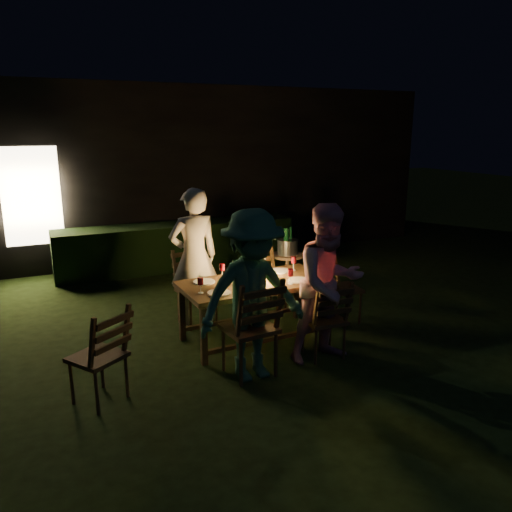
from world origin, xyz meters
name	(u,v)px	position (x,y,z in m)	size (l,w,h in m)	color
garden_envelope	(168,168)	(-0.01, 6.15, 1.58)	(40.00, 40.00, 3.20)	black
dining_table	(256,287)	(-0.53, 0.32, 0.65)	(1.76, 0.93, 0.72)	#452C17
chair_near_left	(250,344)	(-0.94, -0.48, 0.33)	(0.53, 0.57, 1.09)	#452C17
chair_near_right	(324,333)	(-0.05, -0.43, 0.28)	(0.45, 0.47, 0.93)	#452C17
chair_far_left	(196,301)	(-1.02, 1.07, 0.30)	(0.51, 0.54, 0.98)	#452C17
chair_far_right	(266,289)	(-0.02, 1.11, 0.32)	(0.53, 0.56, 1.04)	#452C17
chair_end	(341,300)	(0.70, 0.38, 0.29)	(0.50, 0.47, 0.96)	#452C17
chair_spare	(100,372)	(-2.39, -0.39, 0.29)	(0.61, 0.62, 0.96)	#452C17
person_house_side	(194,257)	(-1.02, 1.12, 0.87)	(0.63, 0.42, 1.74)	beige
person_opp_right	(329,284)	(-0.04, -0.48, 0.85)	(0.83, 0.64, 1.70)	pink
person_opp_left	(252,296)	(-0.94, -0.52, 0.85)	(1.10, 0.63, 1.71)	#387152
lantern	(257,266)	(-0.48, 0.37, 0.87)	(0.16, 0.16, 0.35)	white
plate_far_left	(204,282)	(-1.09, 0.51, 0.72)	(0.25, 0.25, 0.01)	white
plate_near_left	(219,293)	(-1.07, 0.07, 0.72)	(0.25, 0.25, 0.01)	white
plate_far_right	(280,271)	(-0.09, 0.56, 0.72)	(0.25, 0.25, 0.01)	white
plate_near_right	(299,280)	(-0.07, 0.12, 0.72)	(0.25, 0.25, 0.01)	white
wineglass_a	(222,271)	(-0.84, 0.58, 0.80)	(0.06, 0.06, 0.18)	#59070F
wineglass_b	(201,285)	(-1.24, 0.16, 0.80)	(0.06, 0.06, 0.18)	#59070F
wineglass_c	(290,277)	(-0.22, 0.05, 0.80)	(0.06, 0.06, 0.18)	#59070F
wineglass_d	(294,264)	(0.08, 0.53, 0.80)	(0.06, 0.06, 0.18)	#59070F
wineglass_e	(260,282)	(-0.62, 0.01, 0.80)	(0.06, 0.06, 0.18)	silver
bottle_table	(236,272)	(-0.78, 0.31, 0.86)	(0.07, 0.07, 0.28)	#0F471E
napkin_left	(257,290)	(-0.66, -0.01, 0.72)	(0.18, 0.14, 0.01)	red
napkin_right	(310,281)	(0.03, 0.04, 0.72)	(0.18, 0.14, 0.01)	red
phone	(216,296)	(-1.14, -0.01, 0.72)	(0.14, 0.07, 0.01)	black
side_table	(287,259)	(0.53, 1.54, 0.57)	(0.48, 0.48, 0.64)	#906748
ice_bucket	(288,247)	(0.53, 1.54, 0.75)	(0.30, 0.30, 0.22)	#A5A8AD
bottle_bucket_a	(286,244)	(0.48, 1.50, 0.80)	(0.07, 0.07, 0.32)	#0F471E
bottle_bucket_b	(289,243)	(0.58, 1.58, 0.80)	(0.07, 0.07, 0.32)	#0F471E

